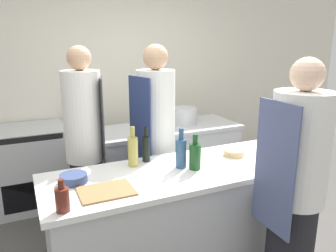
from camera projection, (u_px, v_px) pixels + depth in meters
The scene contains 16 objects.
wall_back at pixel (110, 75), 4.23m from camera, with size 8.00×0.06×2.80m.
prep_counter at pixel (187, 220), 2.60m from camera, with size 2.16×0.74×0.89m.
pass_counter at pixel (162, 164), 3.80m from camera, with size 1.79×0.67×0.89m.
oven_range at pixel (31, 167), 3.70m from camera, with size 0.77×0.67×0.91m.
chef_at_prep_near at pixel (295, 191), 2.16m from camera, with size 0.39×0.37×1.74m.
chef_at_stove at pixel (85, 150), 2.84m from camera, with size 0.37×0.35×1.80m.
chef_at_pass_far at pixel (156, 143), 3.05m from camera, with size 0.39×0.37×1.81m.
bottle_olive_oil at pixel (62, 199), 1.84m from camera, with size 0.08×0.08×0.19m.
bottle_vinegar at pixel (195, 155), 2.45m from camera, with size 0.09×0.09×0.27m.
bottle_wine at pixel (133, 150), 2.51m from camera, with size 0.08×0.08×0.31m.
bottle_cooking_oil at pixel (181, 152), 2.48m from camera, with size 0.08×0.08×0.31m.
bottle_sauce at pixel (146, 148), 2.61m from camera, with size 0.06×0.06×0.29m.
bowl_mixing_large at pixel (234, 153), 2.76m from camera, with size 0.17×0.17×0.05m.
bowl_prep_small at pixel (74, 179), 2.23m from camera, with size 0.19×0.19×0.06m.
cutting_board at pixel (106, 191), 2.10m from camera, with size 0.35×0.26×0.01m.
stockpot at pixel (184, 116), 3.83m from camera, with size 0.30×0.30×0.19m.
Camera 1 is at (-1.12, -2.05, 1.83)m, focal length 35.00 mm.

